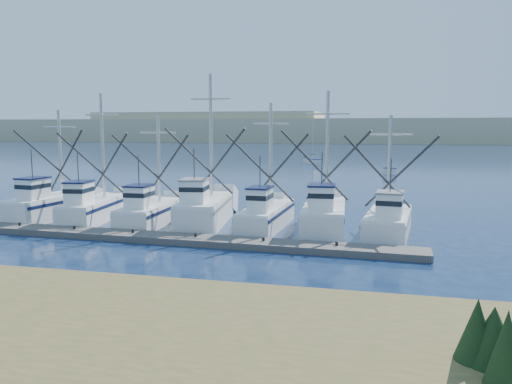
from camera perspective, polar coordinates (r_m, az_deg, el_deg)
ground at (r=21.12m, az=3.72°, el=-10.76°), size 500.00×500.00×0.00m
floating_dock at (r=29.20m, az=-8.73°, el=-5.32°), size 27.63×2.97×0.37m
dune_ridge at (r=229.83m, az=12.41°, el=6.88°), size 360.00×60.00×10.00m
trawler_fleet at (r=33.51m, az=-6.06°, el=-2.24°), size 26.80×8.31×10.20m
sailboat_near at (r=74.16m, az=15.02°, el=2.48°), size 1.95×5.95×8.10m
sailboat_far at (r=90.92m, az=6.46°, el=3.56°), size 4.13×6.29×8.10m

